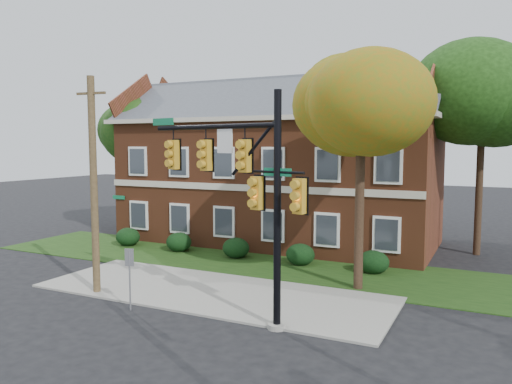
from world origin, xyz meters
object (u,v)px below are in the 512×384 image
at_px(hedge_far_left, 128,237).
at_px(tree_right_rear, 490,98).
at_px(apartment_building, 277,158).
at_px(tree_near_right, 366,121).
at_px(utility_pole, 94,185).
at_px(tree_far_rear, 339,102).
at_px(hedge_right, 300,255).
at_px(hedge_left, 179,242).
at_px(tree_left_rear, 135,131).
at_px(hedge_center, 236,248).
at_px(sign_post, 130,269).
at_px(traffic_signal, 244,181).
at_px(hedge_far_right, 373,262).

xyz_separation_m(hedge_far_left, tree_right_rear, (18.31, 6.11, 7.60)).
xyz_separation_m(apartment_building, tree_near_right, (7.22, -8.09, 1.68)).
distance_m(hedge_far_left, utility_pole, 9.90).
bearing_deg(tree_far_rear, hedge_right, -80.64).
relative_size(hedge_left, tree_left_rear, 0.16).
xyz_separation_m(hedge_center, tree_right_rear, (11.31, 6.11, 7.60)).
bearing_deg(hedge_right, sign_post, -109.03).
bearing_deg(tree_right_rear, tree_far_rear, 145.00).
relative_size(hedge_center, traffic_signal, 0.19).
xyz_separation_m(tree_near_right, utility_pole, (-9.22, -4.87, -2.44)).
bearing_deg(traffic_signal, hedge_far_right, 83.78).
height_order(hedge_far_right, tree_left_rear, tree_left_rear).
height_order(hedge_left, hedge_far_right, same).
distance_m(traffic_signal, sign_post, 5.16).
distance_m(hedge_right, tree_near_right, 7.72).
relative_size(hedge_far_left, utility_pole, 0.17).
bearing_deg(hedge_far_right, tree_left_rear, 166.11).
distance_m(hedge_center, traffic_signal, 9.90).
distance_m(hedge_center, tree_near_right, 9.90).
xyz_separation_m(tree_far_rear, sign_post, (-0.84, -21.79, -7.36)).
distance_m(hedge_far_right, tree_far_rear, 16.51).
distance_m(hedge_far_right, traffic_signal, 9.16).
relative_size(tree_near_right, tree_right_rear, 0.81).
bearing_deg(hedge_far_left, traffic_signal, -34.19).
bearing_deg(hedge_far_left, hedge_left, 0.00).
relative_size(apartment_building, tree_near_right, 2.19).
relative_size(apartment_building, hedge_right, 13.43).
relative_size(hedge_right, utility_pole, 0.17).
bearing_deg(traffic_signal, tree_left_rear, 151.45).
relative_size(tree_left_rear, tree_right_rear, 0.84).
xyz_separation_m(hedge_center, hedge_far_right, (7.00, 0.00, 0.00)).
relative_size(tree_far_rear, sign_post, 5.28).
xyz_separation_m(hedge_right, utility_pole, (-5.50, -7.70, 3.70)).
bearing_deg(sign_post, utility_pole, 139.58).
bearing_deg(apartment_building, hedge_center, -90.00).
bearing_deg(hedge_right, tree_right_rear, 38.02).
bearing_deg(utility_pole, hedge_center, 70.60).
bearing_deg(tree_near_right, sign_post, -138.90).
distance_m(hedge_center, hedge_far_right, 7.00).
bearing_deg(utility_pole, hedge_far_left, 118.15).
height_order(hedge_left, utility_pole, utility_pole).
xyz_separation_m(tree_right_rear, tree_far_rear, (-9.97, 6.98, 0.72)).
relative_size(hedge_right, tree_right_rear, 0.13).
bearing_deg(hedge_right, tree_far_rear, 99.36).
height_order(hedge_far_left, tree_far_rear, tree_far_rear).
height_order(apartment_building, hedge_far_right, apartment_building).
height_order(tree_left_rear, utility_pole, tree_left_rear).
bearing_deg(traffic_signal, utility_pole, -169.56).
relative_size(tree_left_rear, tree_far_rear, 0.77).
bearing_deg(traffic_signal, hedge_right, 108.81).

